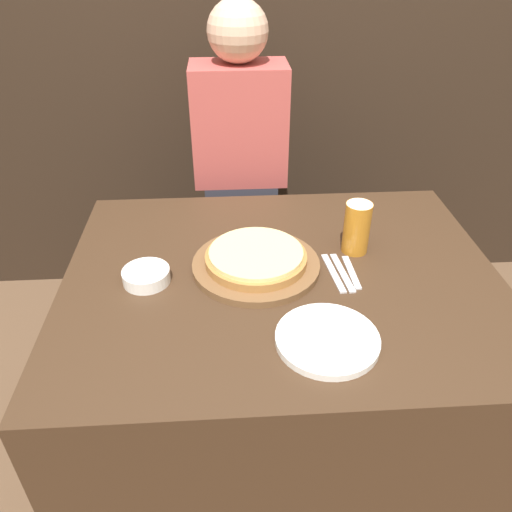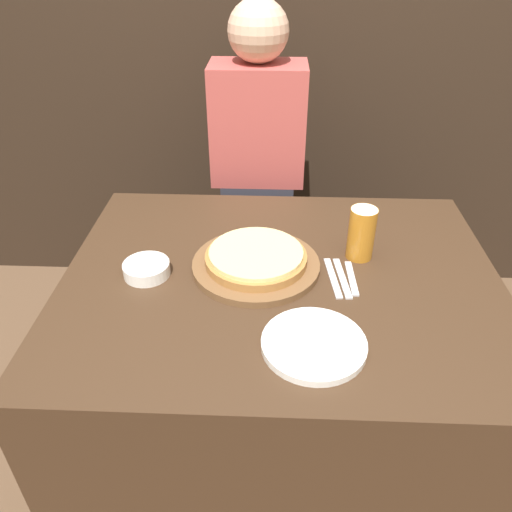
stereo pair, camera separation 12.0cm
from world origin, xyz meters
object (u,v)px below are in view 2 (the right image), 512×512
Objects in this scene: pizza_on_board at (256,261)px; diner_person at (258,187)px; fork at (333,278)px; spoon at (352,278)px; dinner_knife at (342,278)px; dinner_plate at (314,344)px; beer_glass at (362,231)px; side_bowl at (147,269)px.

diner_person reaches higher than pizza_on_board.
spoon is at bearing 0.00° from fork.
dinner_knife is 0.02m from spoon.
dinner_plate is at bearing -109.01° from dinner_knife.
spoon is (0.05, 0.00, 0.00)m from fork.
dinner_knife is (0.23, -0.04, -0.02)m from pizza_on_board.
diner_person is at bearing 99.85° from dinner_plate.
pizza_on_board is at bearing -166.19° from beer_glass.
diner_person is at bearing 119.05° from beer_glass.
beer_glass is at bearing 73.76° from spoon.
side_bowl is at bearing -171.84° from pizza_on_board.
pizza_on_board is 1.97× the size of dinner_knife.
pizza_on_board is 0.34m from dinner_plate.
dinner_knife is at bearing 0.21° from side_bowl.
dinner_plate is at bearing -80.15° from diner_person.
pizza_on_board is 0.27× the size of diner_person.
beer_glass is 0.14m from spoon.
pizza_on_board is 0.31m from beer_glass.
side_bowl is at bearing -179.80° from spoon.
pizza_on_board is at bearing -88.25° from diner_person.
beer_glass is at bearing 53.54° from fork.
beer_glass reaches higher than side_bowl.
diner_person reaches higher than dinner_plate.
dinner_plate is at bearing -111.58° from beer_glass.
dinner_knife is at bearing -9.79° from pizza_on_board.
side_bowl is 0.53m from dinner_knife.
side_bowl is 0.50m from fork.
beer_glass is 0.85× the size of dinner_knife.
beer_glass is 1.21× the size of side_bowl.
side_bowl is at bearing -179.79° from dinner_knife.
spoon is at bearing 66.26° from dinner_plate.
beer_glass is at bearing 11.00° from side_bowl.
side_bowl is 0.55m from spoon.
spoon is at bearing -67.50° from diner_person.
dinner_plate reaches higher than dinner_knife.
dinner_knife is (0.53, 0.00, -0.02)m from side_bowl.
beer_glass reaches higher than fork.
dinner_plate is (0.14, -0.30, -0.02)m from pizza_on_board.
dinner_knife is (0.02, 0.00, 0.00)m from fork.
side_bowl is at bearing -169.00° from beer_glass.
side_bowl is 0.70× the size of dinner_knife.
fork and dinner_knife have the same top height.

